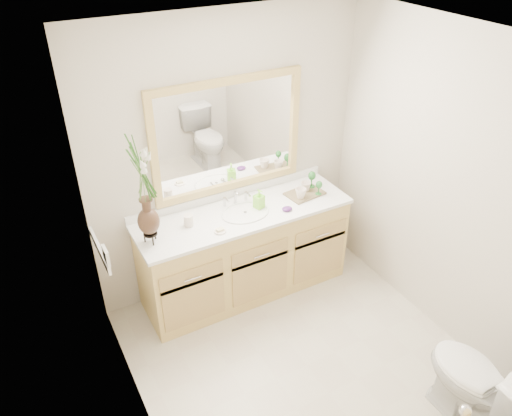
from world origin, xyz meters
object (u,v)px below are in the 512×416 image
flower_vase (143,180)px  tumbler (189,220)px  soap_bottle (259,200)px  toilet (479,385)px  tray (305,193)px

flower_vase → tumbler: 0.60m
soap_bottle → toilet: bearing=-90.9°
toilet → flower_vase: bearing=-51.4°
flower_vase → soap_bottle: size_ratio=5.27×
tumbler → soap_bottle: soap_bottle is taller
tray → flower_vase: bearing=174.9°
toilet → tumbler: 2.35m
toilet → soap_bottle: (-0.56, 1.94, 0.54)m
toilet → tumbler: tumbler is taller
flower_vase → tumbler: bearing=12.2°
flower_vase → tray: size_ratio=2.45×
tumbler → tray: (1.08, -0.03, -0.04)m
soap_bottle → tray: 0.46m
flower_vase → tray: (1.41, 0.04, -0.53)m
tray → soap_bottle: bearing=172.7°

